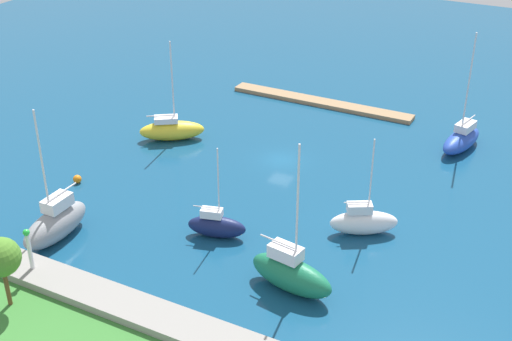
{
  "coord_description": "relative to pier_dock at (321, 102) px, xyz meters",
  "views": [
    {
      "loc": [
        -29.29,
        61.62,
        34.95
      ],
      "look_at": [
        0.0,
        6.05,
        1.5
      ],
      "focal_mm": 48.06,
      "sensor_mm": 36.0,
      "label": 1
    }
  ],
  "objects": [
    {
      "name": "sailboat_yellow_along_channel",
      "position": [
        11.32,
        18.31,
        1.01
      ],
      "size": [
        7.73,
        6.47,
        12.0
      ],
      "rotation": [
        0.0,
        0.0,
        3.75
      ],
      "color": "yellow",
      "rests_on": "water"
    },
    {
      "name": "sailboat_gray_inner_mooring",
      "position": [
        8.74,
        40.78,
        1.39
      ],
      "size": [
        2.75,
        7.76,
        12.9
      ],
      "rotation": [
        0.0,
        0.0,
        1.59
      ],
      "color": "gray",
      "rests_on": "water"
    },
    {
      "name": "breakwater",
      "position": [
        -2.49,
        46.78,
        0.52
      ],
      "size": [
        57.83,
        3.28,
        1.56
      ],
      "primitive_type": "cube",
      "color": "gray",
      "rests_on": "ground"
    },
    {
      "name": "water",
      "position": [
        -2.49,
        17.09,
        -0.26
      ],
      "size": [
        160.0,
        160.0,
        0.0
      ],
      "primitive_type": "plane",
      "color": "navy",
      "rests_on": "ground"
    },
    {
      "name": "harbor_beacon",
      "position": [
        5.74,
        46.78,
        3.45
      ],
      "size": [
        0.56,
        0.56,
        3.73
      ],
      "color": "silver",
      "rests_on": "breakwater"
    },
    {
      "name": "sailboat_green_center_basin",
      "position": [
        -13.33,
        37.65,
        1.37
      ],
      "size": [
        7.78,
        3.6,
        13.34
      ],
      "rotation": [
        0.0,
        0.0,
        2.99
      ],
      "color": "#19724C",
      "rests_on": "water"
    },
    {
      "name": "sailboat_navy_far_south",
      "position": [
        -3.98,
        33.73,
        0.91
      ],
      "size": [
        5.7,
        3.16,
        9.06
      ],
      "rotation": [
        0.0,
        0.0,
        3.42
      ],
      "color": "#141E4C",
      "rests_on": "water"
    },
    {
      "name": "mooring_buoy_orange",
      "position": [
        14.14,
        31.82,
        0.18
      ],
      "size": [
        0.89,
        0.89,
        0.89
      ],
      "primitive_type": "sphere",
      "color": "orange",
      "rests_on": "water"
    },
    {
      "name": "sailboat_white_mid_basin",
      "position": [
        -15.69,
        27.01,
        1.05
      ],
      "size": [
        6.42,
        4.85,
        9.66
      ],
      "rotation": [
        0.0,
        0.0,
        3.67
      ],
      "color": "white",
      "rests_on": "water"
    },
    {
      "name": "sailboat_blue_east_end",
      "position": [
        -19.57,
        4.94,
        1.03
      ],
      "size": [
        4.13,
        8.03,
        13.88
      ],
      "rotation": [
        0.0,
        0.0,
        1.36
      ],
      "color": "#2347B2",
      "rests_on": "water"
    },
    {
      "name": "park_tree_west",
      "position": [
        4.61,
        50.49,
        5.01
      ],
      "size": [
        3.04,
        3.04,
        5.92
      ],
      "color": "brown",
      "rests_on": "shoreline_park"
    },
    {
      "name": "pier_dock",
      "position": [
        0.0,
        0.0,
        0.0
      ],
      "size": [
        24.96,
        2.27,
        0.52
      ],
      "primitive_type": "cube",
      "color": "#997A56",
      "rests_on": "ground"
    }
  ]
}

